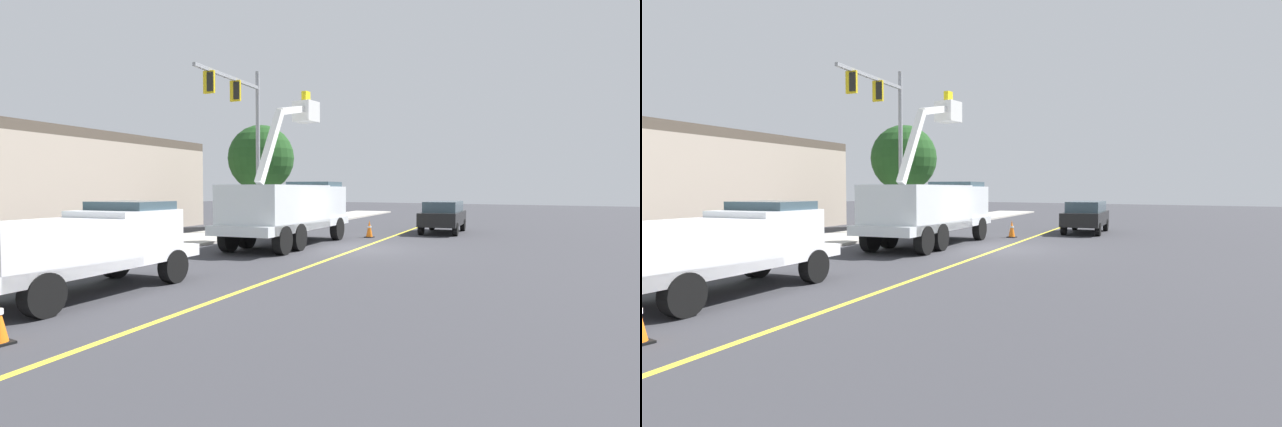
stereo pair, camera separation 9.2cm
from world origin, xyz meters
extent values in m
plane|color=#38383D|center=(0.00, 0.00, 0.00)|extent=(120.00, 120.00, 0.00)
cube|color=#B2ADA3|center=(-1.46, 7.93, 0.06)|extent=(59.66, 14.44, 0.12)
cube|color=yellow|center=(0.00, 0.00, 0.00)|extent=(49.20, 9.24, 0.01)
cube|color=silver|center=(-0.54, 3.02, 0.90)|extent=(8.52, 3.95, 0.36)
cube|color=silver|center=(2.04, 3.50, 1.67)|extent=(3.01, 2.79, 1.60)
cube|color=#384C56|center=(2.23, 3.54, 2.37)|extent=(2.16, 2.39, 0.64)
cube|color=silver|center=(-1.51, 2.85, 1.62)|extent=(5.61, 3.41, 1.80)
cube|color=white|center=(-2.11, 2.73, 4.01)|extent=(1.99, 0.62, 3.03)
cube|color=white|center=(-0.01, 3.11, 5.70)|extent=(2.60, 0.73, 0.77)
cube|color=white|center=(1.24, 3.33, 5.79)|extent=(0.90, 0.90, 0.90)
cube|color=yellow|center=(1.24, 3.33, 6.39)|extent=(0.36, 0.24, 0.60)
cylinder|color=black|center=(2.07, 4.65, 0.52)|extent=(1.08, 0.52, 1.04)
cylinder|color=black|center=(2.48, 2.44, 0.52)|extent=(1.08, 0.52, 1.04)
cylinder|color=black|center=(-2.20, 3.86, 0.52)|extent=(1.08, 0.52, 1.04)
cylinder|color=black|center=(-1.79, 1.65, 0.52)|extent=(1.08, 0.52, 1.04)
cylinder|color=black|center=(-3.49, 3.62, 0.52)|extent=(1.08, 0.52, 1.04)
cylinder|color=black|center=(-3.08, 1.41, 0.52)|extent=(1.08, 0.52, 1.04)
cube|color=white|center=(-10.79, 1.13, 0.75)|extent=(5.89, 3.08, 0.30)
cube|color=white|center=(-9.58, 1.36, 1.30)|extent=(2.33, 2.27, 1.10)
cube|color=#384C56|center=(-9.38, 1.39, 1.78)|extent=(1.64, 1.98, 0.56)
cube|color=white|center=(-11.78, 0.95, 1.15)|extent=(3.69, 2.68, 1.10)
cylinder|color=black|center=(-9.15, 2.40, 0.42)|extent=(0.88, 0.45, 0.84)
cylinder|color=black|center=(-8.80, 0.54, 0.42)|extent=(0.88, 0.45, 0.84)
cylinder|color=black|center=(-12.44, -0.13, 0.42)|extent=(0.88, 0.45, 0.84)
cube|color=black|center=(8.76, -0.43, 0.79)|extent=(5.07, 2.74, 0.70)
cube|color=#384C56|center=(8.91, -0.41, 1.39)|extent=(3.70, 2.27, 0.60)
cylinder|color=black|center=(7.31, -1.57, 0.34)|extent=(0.71, 0.36, 0.68)
cylinder|color=black|center=(7.00, 0.11, 0.34)|extent=(0.71, 0.36, 0.68)
cylinder|color=black|center=(10.52, -0.98, 0.34)|extent=(0.71, 0.36, 0.68)
cylinder|color=black|center=(10.21, 0.70, 0.34)|extent=(0.71, 0.36, 0.68)
cube|color=black|center=(4.35, 1.73, 0.02)|extent=(0.40, 0.40, 0.04)
cone|color=orange|center=(4.35, 1.73, 0.44)|extent=(0.32, 0.32, 0.80)
cylinder|color=white|center=(4.35, 1.73, 0.52)|extent=(0.20, 0.20, 0.08)
cylinder|color=gray|center=(3.25, 7.78, 4.26)|extent=(0.22, 0.22, 8.51)
cube|color=gray|center=(0.56, 7.29, 7.67)|extent=(5.41, 1.15, 0.16)
cube|color=gold|center=(1.09, 7.38, 7.12)|extent=(0.22, 0.57, 1.00)
cube|color=black|center=(1.11, 7.29, 7.12)|extent=(0.25, 0.35, 0.84)
cube|color=gold|center=(-1.06, 6.99, 7.12)|extent=(0.22, 0.57, 1.00)
cube|color=black|center=(-1.04, 6.89, 7.12)|extent=(0.25, 0.35, 0.84)
cube|color=#A89989|center=(-4.76, 17.82, 2.40)|extent=(21.99, 13.20, 4.81)
cube|color=#4C4238|center=(-4.76, 17.82, 5.06)|extent=(21.99, 13.20, 0.50)
cylinder|color=brown|center=(6.07, 9.88, 1.40)|extent=(0.32, 0.32, 2.80)
sphere|color=#1E471C|center=(6.07, 9.88, 4.19)|extent=(3.97, 3.97, 3.97)
camera|label=1|loc=(-17.33, -9.34, 2.38)|focal=28.08mm
camera|label=2|loc=(-17.28, -9.42, 2.38)|focal=28.08mm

